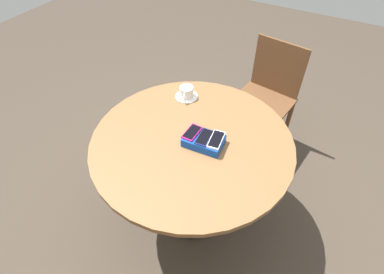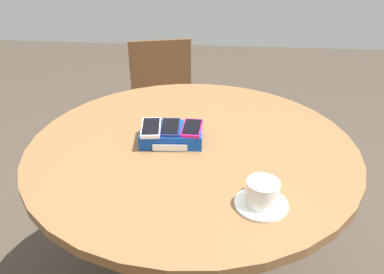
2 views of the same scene
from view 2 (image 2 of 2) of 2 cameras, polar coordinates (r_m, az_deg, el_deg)
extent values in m
cylinder|color=#2D2D2D|center=(1.51, 0.00, -13.45)|extent=(0.07, 0.07, 0.70)
cylinder|color=brown|center=(1.29, 0.00, -1.36)|extent=(1.12, 1.12, 0.03)
cube|color=#0F42AD|center=(1.28, -3.17, 0.25)|extent=(0.22, 0.15, 0.05)
cube|color=white|center=(1.22, -3.38, -1.65)|extent=(0.11, 0.01, 0.02)
cube|color=silver|center=(1.27, -6.26, 1.41)|extent=(0.08, 0.14, 0.01)
cube|color=black|center=(1.26, -6.28, 1.68)|extent=(0.07, 0.13, 0.00)
cube|color=navy|center=(1.26, -3.35, 1.42)|extent=(0.07, 0.13, 0.01)
cube|color=black|center=(1.26, -3.35, 1.63)|extent=(0.06, 0.12, 0.00)
cube|color=#D11975|center=(1.26, -0.01, 1.31)|extent=(0.07, 0.12, 0.01)
cube|color=black|center=(1.25, -0.01, 1.55)|extent=(0.06, 0.11, 0.00)
cylinder|color=white|center=(1.02, 10.48, -10.00)|extent=(0.14, 0.14, 0.01)
cylinder|color=white|center=(1.00, 10.68, -8.33)|extent=(0.09, 0.09, 0.07)
cylinder|color=tan|center=(0.98, 10.82, -7.04)|extent=(0.08, 0.08, 0.00)
torus|color=white|center=(1.03, 9.76, -6.79)|extent=(0.02, 0.06, 0.06)
cube|color=brown|center=(2.18, -4.04, 3.03)|extent=(0.47, 0.47, 0.02)
cube|color=brown|center=(2.26, -4.77, 9.70)|extent=(0.35, 0.12, 0.39)
cylinder|color=brown|center=(2.13, -7.81, -4.79)|extent=(0.04, 0.04, 0.43)
cylinder|color=brown|center=(2.16, 1.16, -3.94)|extent=(0.04, 0.04, 0.43)
cylinder|color=brown|center=(2.42, -8.31, -0.39)|extent=(0.04, 0.04, 0.43)
cylinder|color=brown|center=(2.45, -0.40, 0.30)|extent=(0.04, 0.04, 0.43)
camera|label=1|loc=(2.28, -15.56, 41.66)|focal=28.00mm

